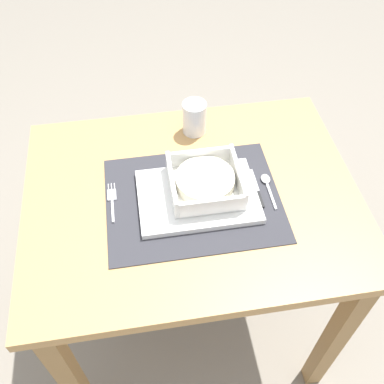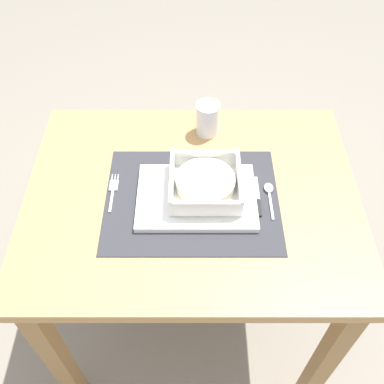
{
  "view_description": "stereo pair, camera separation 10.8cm",
  "coord_description": "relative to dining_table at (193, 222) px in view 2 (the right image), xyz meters",
  "views": [
    {
      "loc": [
        -0.11,
        -0.71,
        1.6
      ],
      "look_at": [
        -0.0,
        -0.02,
        0.77
      ],
      "focal_mm": 41.04,
      "sensor_mm": 36.0,
      "label": 1
    },
    {
      "loc": [
        -0.0,
        -0.72,
        1.6
      ],
      "look_at": [
        -0.0,
        -0.02,
        0.77
      ],
      "focal_mm": 41.04,
      "sensor_mm": 36.0,
      "label": 2
    }
  ],
  "objects": [
    {
      "name": "placemat",
      "position": [
        -0.0,
        -0.02,
        0.13
      ],
      "size": [
        0.44,
        0.34,
        0.0
      ],
      "primitive_type": "cube",
      "color": "#2D2D33",
      "rests_on": "dining_table"
    },
    {
      "name": "dining_table",
      "position": [
        0.0,
        0.0,
        0.0
      ],
      "size": [
        0.85,
        0.67,
        0.74
      ],
      "color": "#B2844C",
      "rests_on": "ground"
    },
    {
      "name": "bread_knife",
      "position": [
        0.14,
        -0.03,
        0.13
      ],
      "size": [
        0.01,
        0.13,
        0.01
      ],
      "rotation": [
        0.0,
        0.0,
        -0.1
      ],
      "color": "#59331E",
      "rests_on": "placemat"
    },
    {
      "name": "drinking_glass",
      "position": [
        0.04,
        0.24,
        0.17
      ],
      "size": [
        0.07,
        0.07,
        0.1
      ],
      "color": "white",
      "rests_on": "dining_table"
    },
    {
      "name": "ground_plane",
      "position": [
        0.0,
        0.0,
        -0.62
      ],
      "size": [
        6.0,
        6.0,
        0.0
      ],
      "primitive_type": "plane",
      "color": "gray"
    },
    {
      "name": "butter_knife",
      "position": [
        0.16,
        -0.02,
        0.13
      ],
      "size": [
        0.01,
        0.13,
        0.01
      ],
      "rotation": [
        0.0,
        0.0,
        0.03
      ],
      "color": "black",
      "rests_on": "placemat"
    },
    {
      "name": "spoon",
      "position": [
        0.2,
        0.0,
        0.13
      ],
      "size": [
        0.02,
        0.12,
        0.01
      ],
      "rotation": [
        0.0,
        0.0,
        0.0
      ],
      "color": "silver",
      "rests_on": "placemat"
    },
    {
      "name": "serving_plate",
      "position": [
        0.01,
        -0.02,
        0.13
      ],
      "size": [
        0.3,
        0.21,
        0.02
      ],
      "primitive_type": "cube",
      "color": "white",
      "rests_on": "placemat"
    },
    {
      "name": "fork",
      "position": [
        -0.2,
        0.01,
        0.13
      ],
      "size": [
        0.02,
        0.13,
        0.0
      ],
      "rotation": [
        0.0,
        0.0,
        -0.02
      ],
      "color": "silver",
      "rests_on": "placemat"
    },
    {
      "name": "porridge_bowl",
      "position": [
        0.03,
        -0.0,
        0.17
      ],
      "size": [
        0.18,
        0.18,
        0.06
      ],
      "color": "white",
      "rests_on": "serving_plate"
    }
  ]
}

